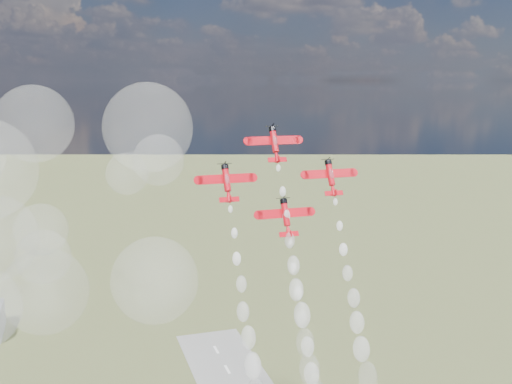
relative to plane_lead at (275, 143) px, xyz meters
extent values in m
cylinder|color=red|center=(0.00, 0.27, 0.51)|extent=(1.51, 3.90, 5.68)
cylinder|color=black|center=(0.00, 1.65, 3.19)|extent=(1.72, 2.03, 1.75)
cube|color=red|center=(0.00, 0.75, 0.62)|extent=(13.15, 1.20, 2.03)
cube|color=white|center=(-3.56, 0.87, 0.57)|extent=(5.17, 0.30, 0.54)
cube|color=white|center=(3.56, 0.87, 0.57)|extent=(5.17, 0.30, 0.54)
cube|color=red|center=(0.00, -2.09, -3.73)|extent=(4.74, 0.66, 1.11)
cube|color=red|center=(0.00, -2.91, -3.55)|extent=(0.15, 2.27, 2.08)
ellipsoid|color=silver|center=(0.00, -0.31, 0.68)|extent=(1.19, 2.16, 2.86)
cone|color=red|center=(0.00, -1.60, -3.01)|extent=(1.51, 2.62, 3.18)
cylinder|color=red|center=(-13.13, -3.93, -7.67)|extent=(1.51, 3.90, 5.68)
cylinder|color=black|center=(-13.13, -2.55, -4.98)|extent=(1.72, 2.03, 1.75)
cube|color=red|center=(-13.13, -3.45, -7.55)|extent=(13.15, 1.20, 2.03)
cube|color=white|center=(-16.69, -3.33, -7.61)|extent=(5.17, 0.30, 0.54)
cube|color=white|center=(-9.57, -3.33, -7.61)|extent=(5.17, 0.30, 0.54)
cube|color=red|center=(-13.13, -6.29, -11.91)|extent=(4.74, 0.66, 1.11)
cube|color=red|center=(-13.13, -7.11, -11.73)|extent=(0.15, 2.27, 2.08)
ellipsoid|color=silver|center=(-13.13, -4.51, -7.49)|extent=(1.19, 2.16, 2.86)
cone|color=red|center=(-13.13, -5.80, -11.19)|extent=(1.51, 2.62, 3.18)
cylinder|color=red|center=(13.13, -3.93, -7.67)|extent=(1.51, 3.90, 5.68)
cylinder|color=black|center=(13.13, -2.55, -4.98)|extent=(1.72, 2.03, 1.75)
cube|color=red|center=(13.13, -3.45, -7.55)|extent=(13.15, 1.20, 2.03)
cube|color=white|center=(9.57, -3.33, -7.61)|extent=(5.17, 0.30, 0.54)
cube|color=white|center=(16.69, -3.33, -7.61)|extent=(5.17, 0.30, 0.54)
cube|color=red|center=(13.13, -6.29, -11.91)|extent=(4.74, 0.66, 1.11)
cube|color=red|center=(13.13, -7.11, -11.73)|extent=(0.15, 2.27, 2.08)
ellipsoid|color=silver|center=(13.13, -4.51, -7.49)|extent=(1.19, 2.16, 2.86)
cone|color=red|center=(13.13, -5.80, -11.19)|extent=(1.51, 2.62, 3.18)
cylinder|color=red|center=(0.00, -8.13, -15.85)|extent=(1.51, 3.90, 5.68)
cylinder|color=black|center=(0.00, -6.75, -13.16)|extent=(1.72, 2.03, 1.75)
cube|color=red|center=(0.00, -7.65, -15.73)|extent=(13.15, 1.20, 2.03)
cube|color=white|center=(-3.56, -7.53, -15.79)|extent=(5.17, 0.30, 0.54)
cube|color=white|center=(3.56, -7.53, -15.79)|extent=(5.17, 0.30, 0.54)
cube|color=red|center=(0.00, -10.49, -20.09)|extent=(4.74, 0.66, 1.11)
cube|color=red|center=(0.00, -11.31, -19.91)|extent=(0.15, 2.27, 2.08)
ellipsoid|color=silver|center=(0.00, -8.71, -15.67)|extent=(1.19, 2.16, 2.86)
cone|color=red|center=(0.00, -10.00, -19.37)|extent=(1.51, 2.62, 3.18)
sphere|color=white|center=(0.00, -2.82, -5.64)|extent=(1.03, 1.03, 1.03)
sphere|color=white|center=(0.15, -5.59, -10.90)|extent=(1.44, 1.44, 1.44)
sphere|color=white|center=(0.15, -8.02, -16.27)|extent=(1.86, 1.86, 1.86)
sphere|color=white|center=(0.07, -10.79, -21.50)|extent=(2.28, 2.28, 2.28)
sphere|color=white|center=(-0.02, -13.69, -26.66)|extent=(2.70, 2.70, 2.70)
sphere|color=white|center=(-0.28, -16.27, -31.64)|extent=(3.12, 3.12, 3.12)
sphere|color=white|center=(0.05, -19.19, -36.59)|extent=(3.53, 3.53, 3.53)
sphere|color=white|center=(-0.01, -21.44, -42.24)|extent=(3.95, 3.95, 3.95)
sphere|color=white|center=(0.10, -23.89, -47.49)|extent=(4.37, 4.37, 4.37)
sphere|color=white|center=(-13.13, -7.21, -13.98)|extent=(1.03, 1.03, 1.03)
sphere|color=white|center=(-12.97, -9.93, -18.96)|extent=(1.44, 1.44, 1.44)
sphere|color=white|center=(-13.16, -12.40, -24.28)|extent=(1.86, 1.86, 1.86)
sphere|color=white|center=(-12.89, -15.22, -29.29)|extent=(2.28, 2.28, 2.28)
sphere|color=white|center=(-13.24, -17.59, -34.80)|extent=(2.70, 2.70, 2.70)
sphere|color=white|center=(-12.89, -20.56, -39.60)|extent=(3.12, 3.12, 3.12)
sphere|color=white|center=(-12.69, -23.12, -44.93)|extent=(3.53, 3.53, 3.53)
sphere|color=white|center=(13.18, -7.10, -13.91)|extent=(1.03, 1.03, 1.03)
sphere|color=white|center=(13.20, -9.81, -19.26)|extent=(1.44, 1.44, 1.44)
sphere|color=white|center=(13.05, -12.45, -24.39)|extent=(1.86, 1.86, 1.86)
sphere|color=white|center=(13.09, -14.93, -29.44)|extent=(2.28, 2.28, 2.28)
sphere|color=white|center=(13.33, -18.00, -34.49)|extent=(2.70, 2.70, 2.70)
sphere|color=white|center=(13.06, -20.47, -39.45)|extent=(3.12, 3.12, 3.12)
sphere|color=white|center=(13.05, -23.05, -44.81)|extent=(3.53, 3.53, 3.53)
sphere|color=white|center=(13.60, -25.49, -50.32)|extent=(3.95, 3.95, 3.95)
sphere|color=white|center=(0.07, -11.26, -22.01)|extent=(1.03, 1.03, 1.03)
sphere|color=white|center=(-0.12, -13.88, -27.23)|extent=(1.44, 1.44, 1.44)
sphere|color=white|center=(-0.04, -16.83, -32.23)|extent=(1.86, 1.86, 1.86)
sphere|color=white|center=(0.02, -19.04, -37.59)|extent=(2.28, 2.28, 2.28)
sphere|color=white|center=(0.23, -22.18, -42.83)|extent=(2.70, 2.70, 2.70)
sphere|color=white|center=(0.14, -24.90, -48.00)|extent=(3.12, 3.12, 3.12)
sphere|color=white|center=(-55.10, 12.30, -35.93)|extent=(21.14, 21.14, 21.14)
sphere|color=white|center=(-55.14, 13.88, -20.76)|extent=(12.88, 12.88, 12.88)
sphere|color=white|center=(-26.72, 10.31, -4.32)|extent=(12.73, 12.73, 12.73)
sphere|color=white|center=(-54.26, -2.43, 6.01)|extent=(16.29, 16.29, 16.29)
sphere|color=white|center=(-54.95, 10.45, -26.62)|extent=(13.10, 13.10, 13.10)
sphere|color=white|center=(-29.13, 9.18, 3.79)|extent=(21.76, 21.76, 21.76)
sphere|color=white|center=(-29.58, 2.50, -32.48)|extent=(21.13, 21.13, 21.13)
sphere|color=white|center=(-34.11, 13.76, -7.89)|extent=(10.67, 10.67, 10.67)
camera|label=1|loc=(-47.68, -136.51, 14.93)|focal=42.00mm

